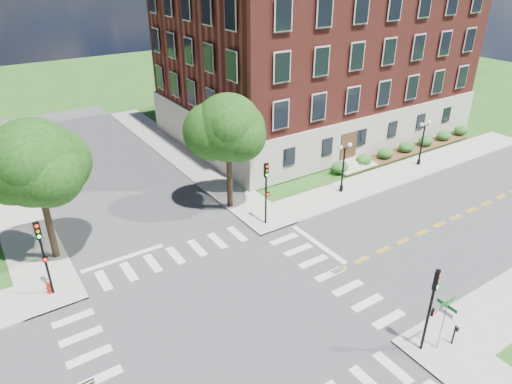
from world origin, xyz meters
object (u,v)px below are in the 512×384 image
twin_lamp_east (422,141)px  push_button_post (454,334)px  traffic_signal_se (432,301)px  traffic_signal_nw (42,249)px  traffic_signal_ne (266,186)px  fire_hydrant (49,288)px  twin_lamp_west (343,165)px  street_sign_pole (445,315)px

twin_lamp_east → push_button_post: size_ratio=3.53×
traffic_signal_se → push_button_post: bearing=-22.8°
traffic_signal_nw → traffic_signal_ne: bearing=-1.4°
twin_lamp_east → fire_hydrant: 33.38m
traffic_signal_ne → twin_lamp_west: bearing=5.5°
twin_lamp_east → push_button_post: 23.44m
street_sign_pole → push_button_post: bearing=-15.1°
traffic_signal_se → street_sign_pole: bearing=-31.7°
twin_lamp_west → traffic_signal_ne: bearing=-174.5°
traffic_signal_nw → street_sign_pole: 21.44m
twin_lamp_east → fire_hydrant: bearing=-179.3°
twin_lamp_west → street_sign_pole: bearing=-117.2°
traffic_signal_se → fire_hydrant: bearing=134.6°
twin_lamp_west → street_sign_pole: 17.52m
twin_lamp_east → twin_lamp_west: bearing=-179.5°
street_sign_pole → push_button_post: street_sign_pole is taller
traffic_signal_nw → street_sign_pole: traffic_signal_nw is taller
traffic_signal_se → twin_lamp_east: traffic_signal_se is taller
traffic_signal_se → twin_lamp_west: 17.48m
twin_lamp_east → push_button_post: bearing=-137.1°
fire_hydrant → traffic_signal_se: bearing=-45.4°
fire_hydrant → twin_lamp_west: bearing=0.8°
traffic_signal_ne → fire_hydrant: (-15.04, 0.48, -2.72)m
street_sign_pole → push_button_post: (0.89, -0.24, -1.51)m
twin_lamp_east → street_sign_pole: twin_lamp_east is taller
traffic_signal_ne → push_button_post: bearing=-85.6°
push_button_post → twin_lamp_west: bearing=65.8°
traffic_signal_nw → street_sign_pole: (15.15, -15.15, -0.88)m
street_sign_pole → fire_hydrant: (-15.30, 15.26, -1.84)m
traffic_signal_nw → push_button_post: size_ratio=4.00×
push_button_post → fire_hydrant: size_ratio=1.60×
traffic_signal_se → push_button_post: 2.93m
traffic_signal_ne → twin_lamp_east: (18.28, 0.89, -0.66)m
street_sign_pole → traffic_signal_se: bearing=148.3°
street_sign_pole → push_button_post: size_ratio=2.58×
traffic_signal_ne → push_button_post: size_ratio=4.00×
traffic_signal_ne → twin_lamp_east: bearing=2.8°
traffic_signal_se → traffic_signal_nw: 20.65m
traffic_signal_nw → fire_hydrant: 2.73m
traffic_signal_nw → twin_lamp_west: (23.15, 0.43, -0.66)m
push_button_post → fire_hydrant: (-16.19, 15.50, -0.33)m
twin_lamp_west → push_button_post: size_ratio=3.53×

